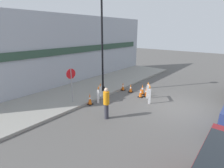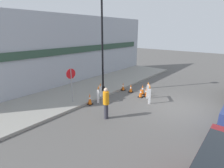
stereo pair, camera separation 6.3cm
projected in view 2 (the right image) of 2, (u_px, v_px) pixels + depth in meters
name	position (u px, v px, depth m)	size (l,w,h in m)	color
ground_plane	(180.00, 109.00, 10.00)	(60.00, 60.00, 0.00)	#565451
sidewalk_slab	(98.00, 86.00, 13.92)	(18.00, 3.96, 0.15)	gray
storefront_facade	(79.00, 50.00, 14.38)	(18.00, 0.22, 5.50)	#A3A8B2
streetlamp_post	(102.00, 32.00, 11.48)	(0.44, 0.44, 6.46)	black
stop_sign	(71.00, 80.00, 10.22)	(0.60, 0.08, 2.04)	gray
barricade_0	(99.00, 93.00, 10.97)	(0.82, 0.57, 1.03)	white
barricade_1	(149.00, 92.00, 10.91)	(0.86, 0.67, 1.11)	white
traffic_cone_0	(123.00, 87.00, 12.99)	(0.30, 0.30, 0.60)	black
traffic_cone_1	(131.00, 88.00, 12.59)	(0.30, 0.30, 0.61)	black
traffic_cone_2	(141.00, 93.00, 11.63)	(0.30, 0.30, 0.65)	black
traffic_cone_3	(90.00, 99.00, 10.47)	(0.30, 0.30, 0.72)	black
traffic_cone_4	(146.00, 92.00, 11.73)	(0.30, 0.30, 0.67)	black
traffic_cone_5	(143.00, 89.00, 12.17)	(0.30, 0.30, 0.73)	black
person_worker	(106.00, 102.00, 8.64)	(0.40, 0.40, 1.64)	#33333D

